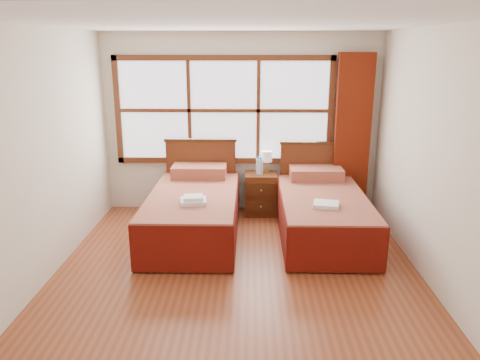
{
  "coord_description": "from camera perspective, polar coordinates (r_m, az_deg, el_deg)",
  "views": [
    {
      "loc": [
        0.14,
        -4.56,
        2.39
      ],
      "look_at": [
        0.02,
        0.7,
        0.89
      ],
      "focal_mm": 35.0,
      "sensor_mm": 36.0,
      "label": 1
    }
  ],
  "objects": [
    {
      "name": "towels_left",
      "position": [
        5.62,
        -5.71,
        -2.44
      ],
      "size": [
        0.34,
        0.31,
        0.09
      ],
      "rotation": [
        0.0,
        0.0,
        0.15
      ],
      "color": "white",
      "rests_on": "bed_left"
    },
    {
      "name": "curtain",
      "position": [
        6.94,
        13.5,
        5.38
      ],
      "size": [
        0.5,
        0.16,
        2.3
      ],
      "primitive_type": "cube",
      "color": "maroon",
      "rests_on": "wall_back"
    },
    {
      "name": "bed_right",
      "position": [
        6.19,
        9.97,
        -3.8
      ],
      "size": [
        1.09,
        2.11,
        1.06
      ],
      "color": "#40200D",
      "rests_on": "floor"
    },
    {
      "name": "wall_right",
      "position": [
        5.05,
        22.92,
        2.2
      ],
      "size": [
        0.0,
        4.5,
        4.5
      ],
      "primitive_type": "plane",
      "rotation": [
        1.57,
        0.0,
        -1.57
      ],
      "color": "silver",
      "rests_on": "floor"
    },
    {
      "name": "nightstand",
      "position": [
        6.88,
        2.55,
        -1.69
      ],
      "size": [
        0.46,
        0.45,
        0.61
      ],
      "color": "#582813",
      "rests_on": "floor"
    },
    {
      "name": "wall_left",
      "position": [
        5.16,
        -23.28,
        2.43
      ],
      "size": [
        0.0,
        4.5,
        4.5
      ],
      "primitive_type": "plane",
      "rotation": [
        1.57,
        0.0,
        1.57
      ],
      "color": "silver",
      "rests_on": "floor"
    },
    {
      "name": "towels_right",
      "position": [
        5.64,
        10.45,
        -2.94
      ],
      "size": [
        0.34,
        0.31,
        0.05
      ],
      "rotation": [
        0.0,
        0.0,
        -0.19
      ],
      "color": "white",
      "rests_on": "bed_right"
    },
    {
      "name": "bottle_near",
      "position": [
        6.76,
        2.25,
        1.71
      ],
      "size": [
        0.07,
        0.07,
        0.25
      ],
      "color": "silver",
      "rests_on": "nightstand"
    },
    {
      "name": "bottle_far",
      "position": [
        6.73,
        2.54,
        1.62
      ],
      "size": [
        0.07,
        0.07,
        0.25
      ],
      "color": "silver",
      "rests_on": "nightstand"
    },
    {
      "name": "floor",
      "position": [
        5.15,
        -0.41,
        -11.69
      ],
      "size": [
        4.5,
        4.5,
        0.0
      ],
      "primitive_type": "plane",
      "color": "brown",
      "rests_on": "ground"
    },
    {
      "name": "ceiling",
      "position": [
        4.57,
        -0.48,
        18.58
      ],
      "size": [
        4.5,
        4.5,
        0.0
      ],
      "primitive_type": "plane",
      "rotation": [
        3.14,
        0.0,
        0.0
      ],
      "color": "white",
      "rests_on": "wall_back"
    },
    {
      "name": "wall_back",
      "position": [
        6.9,
        0.13,
        6.86
      ],
      "size": [
        4.0,
        0.0,
        4.0
      ],
      "primitive_type": "plane",
      "rotation": [
        1.57,
        0.0,
        0.0
      ],
      "color": "silver",
      "rests_on": "floor"
    },
    {
      "name": "lamp",
      "position": [
        6.86,
        3.27,
        2.81
      ],
      "size": [
        0.16,
        0.16,
        0.31
      ],
      "color": "gold",
      "rests_on": "nightstand"
    },
    {
      "name": "window",
      "position": [
        6.84,
        -1.99,
        8.47
      ],
      "size": [
        3.16,
        0.06,
        1.56
      ],
      "color": "white",
      "rests_on": "wall_back"
    },
    {
      "name": "bed_left",
      "position": [
        6.16,
        -5.6,
        -3.63
      ],
      "size": [
        1.13,
        2.18,
        1.1
      ],
      "color": "#40200D",
      "rests_on": "floor"
    }
  ]
}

